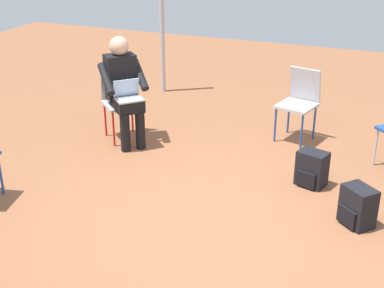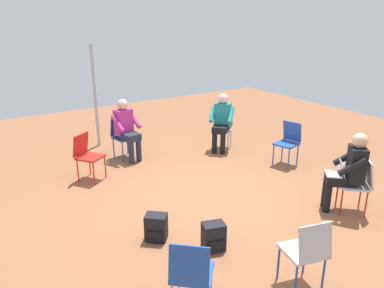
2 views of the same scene
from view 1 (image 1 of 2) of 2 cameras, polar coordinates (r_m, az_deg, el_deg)
ground_plane at (r=4.68m, az=1.18°, el=-9.07°), size 14.22×14.22×0.00m
chair_southeast at (r=6.40m, az=-7.69°, el=4.93°), size 0.59×0.58×0.85m
chair_south at (r=6.41m, az=11.41°, el=4.71°), size 0.49×0.52×0.85m
person_with_laptop at (r=6.18m, az=-7.31°, el=6.20°), size 0.64×0.64×1.24m
backpack_near_laptop_user at (r=4.89m, az=17.25°, el=-6.58°), size 0.34×0.33×0.36m
backpack_by_empty_chair at (r=5.45m, az=12.65°, el=-2.78°), size 0.33×0.30×0.36m
tent_pole_near at (r=7.91m, az=-3.23°, el=13.30°), size 0.07×0.07×2.21m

